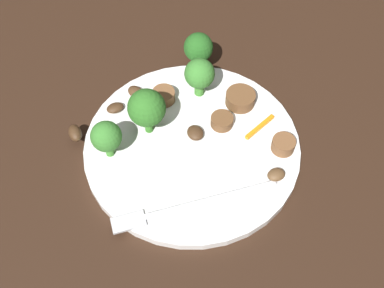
# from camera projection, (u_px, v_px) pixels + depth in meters

# --- Properties ---
(ground_plane) EXTENTS (1.40, 1.40, 0.00)m
(ground_plane) POSITION_uv_depth(u_px,v_px,m) (192.00, 149.00, 0.55)
(ground_plane) COLOR black
(plate) EXTENTS (0.25, 0.25, 0.01)m
(plate) POSITION_uv_depth(u_px,v_px,m) (192.00, 147.00, 0.55)
(plate) COLOR white
(plate) RESTS_ON ground_plane
(fork) EXTENTS (0.17, 0.08, 0.00)m
(fork) POSITION_uv_depth(u_px,v_px,m) (183.00, 207.00, 0.50)
(fork) COLOR silver
(fork) RESTS_ON plate
(broccoli_floret_0) EXTENTS (0.04, 0.04, 0.05)m
(broccoli_floret_0) POSITION_uv_depth(u_px,v_px,m) (200.00, 74.00, 0.56)
(broccoli_floret_0) COLOR #408630
(broccoli_floret_0) RESTS_ON plate
(broccoli_floret_1) EXTENTS (0.03, 0.03, 0.05)m
(broccoli_floret_1) POSITION_uv_depth(u_px,v_px,m) (106.00, 137.00, 0.51)
(broccoli_floret_1) COLOR #408630
(broccoli_floret_1) RESTS_ON plate
(broccoli_floret_2) EXTENTS (0.04, 0.04, 0.05)m
(broccoli_floret_2) POSITION_uv_depth(u_px,v_px,m) (198.00, 48.00, 0.59)
(broccoli_floret_2) COLOR #296420
(broccoli_floret_2) RESTS_ON plate
(broccoli_floret_3) EXTENTS (0.04, 0.04, 0.06)m
(broccoli_floret_3) POSITION_uv_depth(u_px,v_px,m) (147.00, 108.00, 0.52)
(broccoli_floret_3) COLOR #347525
(broccoli_floret_3) RESTS_ON plate
(sausage_slice_0) EXTENTS (0.03, 0.03, 0.01)m
(sausage_slice_0) POSITION_uv_depth(u_px,v_px,m) (164.00, 96.00, 0.58)
(sausage_slice_0) COLOR brown
(sausage_slice_0) RESTS_ON plate
(sausage_slice_1) EXTENTS (0.05, 0.05, 0.02)m
(sausage_slice_1) POSITION_uv_depth(u_px,v_px,m) (240.00, 99.00, 0.57)
(sausage_slice_1) COLOR brown
(sausage_slice_1) RESTS_ON plate
(sausage_slice_2) EXTENTS (0.04, 0.04, 0.01)m
(sausage_slice_2) POSITION_uv_depth(u_px,v_px,m) (223.00, 122.00, 0.55)
(sausage_slice_2) COLOR brown
(sausage_slice_2) RESTS_ON plate
(sausage_slice_3) EXTENTS (0.03, 0.03, 0.02)m
(sausage_slice_3) POSITION_uv_depth(u_px,v_px,m) (283.00, 145.00, 0.53)
(sausage_slice_3) COLOR brown
(sausage_slice_3) RESTS_ON plate
(mushroom_0) EXTENTS (0.02, 0.02, 0.01)m
(mushroom_0) POSITION_uv_depth(u_px,v_px,m) (136.00, 92.00, 0.58)
(mushroom_0) COLOR #4C331E
(mushroom_0) RESTS_ON plate
(mushroom_1) EXTENTS (0.02, 0.03, 0.01)m
(mushroom_1) POSITION_uv_depth(u_px,v_px,m) (75.00, 133.00, 0.55)
(mushroom_1) COLOR #422B19
(mushroom_1) RESTS_ON plate
(mushroom_2) EXTENTS (0.02, 0.02, 0.01)m
(mushroom_2) POSITION_uv_depth(u_px,v_px,m) (276.00, 175.00, 0.52)
(mushroom_2) COLOR brown
(mushroom_2) RESTS_ON plate
(mushroom_3) EXTENTS (0.02, 0.03, 0.01)m
(mushroom_3) POSITION_uv_depth(u_px,v_px,m) (195.00, 133.00, 0.55)
(mushroom_3) COLOR #422B19
(mushroom_3) RESTS_ON plate
(mushroom_4) EXTENTS (0.02, 0.02, 0.01)m
(mushroom_4) POSITION_uv_depth(u_px,v_px,m) (115.00, 108.00, 0.57)
(mushroom_4) COLOR #422B19
(mushroom_4) RESTS_ON plate
(pepper_strip_2) EXTENTS (0.05, 0.01, 0.00)m
(pepper_strip_2) POSITION_uv_depth(u_px,v_px,m) (260.00, 127.00, 0.56)
(pepper_strip_2) COLOR orange
(pepper_strip_2) RESTS_ON plate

